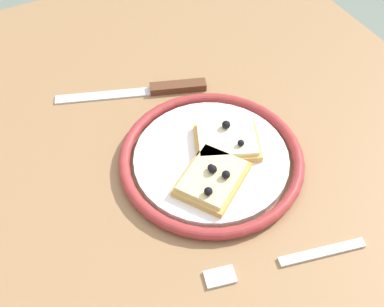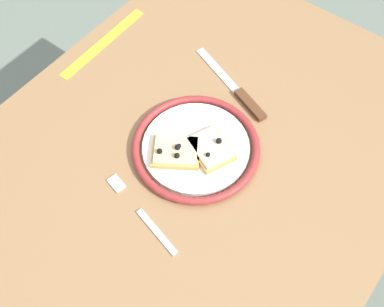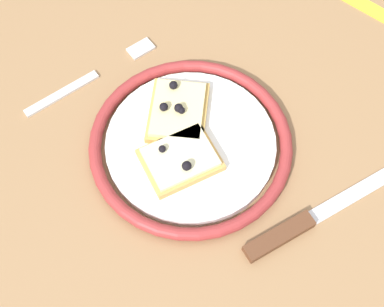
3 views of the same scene
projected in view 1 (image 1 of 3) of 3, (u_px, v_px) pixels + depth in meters
The scene contains 6 objects.
dining_table at pixel (206, 195), 0.74m from camera, with size 1.00×0.81×0.74m.
plate at pixel (211, 158), 0.64m from camera, with size 0.26×0.26×0.02m.
pizza_slice_near at pixel (227, 141), 0.64m from camera, with size 0.10×0.11×0.03m.
pizza_slice_far at pixel (212, 178), 0.60m from camera, with size 0.11×0.12×0.03m.
knife at pixel (158, 89), 0.74m from camera, with size 0.10×0.23×0.01m.
fork at pixel (285, 261), 0.55m from camera, with size 0.06×0.20×0.00m.
Camera 1 is at (-0.37, 0.21, 1.24)m, focal length 43.16 mm.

